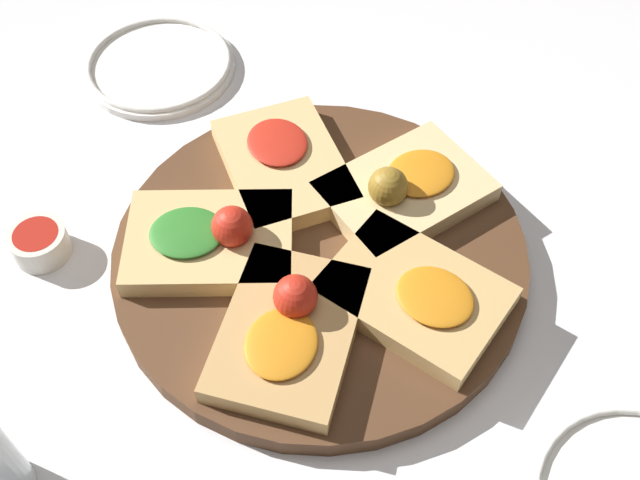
{
  "coord_description": "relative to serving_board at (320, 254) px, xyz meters",
  "views": [
    {
      "loc": [
        0.38,
        -0.28,
        0.65
      ],
      "look_at": [
        0.0,
        0.0,
        0.04
      ],
      "focal_mm": 42.0,
      "sensor_mm": 36.0,
      "label": 1
    }
  ],
  "objects": [
    {
      "name": "focaccia_slice_3",
      "position": [
        0.11,
        0.04,
        0.03
      ],
      "size": [
        0.2,
        0.17,
        0.03
      ],
      "color": "tan",
      "rests_on": "serving_board"
    },
    {
      "name": "focaccia_slice_2",
      "position": [
        0.07,
        -0.09,
        0.03
      ],
      "size": [
        0.2,
        0.21,
        0.06
      ],
      "color": "tan",
      "rests_on": "serving_board"
    },
    {
      "name": "plate_left",
      "position": [
        -0.38,
        0.01,
        -0.0
      ],
      "size": [
        0.2,
        0.2,
        0.02
      ],
      "color": "white",
      "rests_on": "ground_plane"
    },
    {
      "name": "focaccia_slice_1",
      "position": [
        -0.06,
        -0.09,
        0.03
      ],
      "size": [
        0.2,
        0.21,
        0.06
      ],
      "color": "#DBB775",
      "rests_on": "serving_board"
    },
    {
      "name": "ground_plane",
      "position": [
        0.0,
        0.0,
        -0.01
      ],
      "size": [
        3.0,
        3.0,
        0.0
      ],
      "primitive_type": "plane",
      "color": "white"
    },
    {
      "name": "focaccia_slice_0",
      "position": [
        -0.11,
        0.03,
        0.03
      ],
      "size": [
        0.2,
        0.16,
        0.03
      ],
      "color": "#DBB775",
      "rests_on": "serving_board"
    },
    {
      "name": "serving_board",
      "position": [
        0.0,
        0.0,
        0.0
      ],
      "size": [
        0.43,
        0.43,
        0.02
      ],
      "primitive_type": "cylinder",
      "color": "#51331E",
      "rests_on": "ground_plane"
    },
    {
      "name": "dipping_bowl",
      "position": [
        -0.18,
        -0.23,
        0.01
      ],
      "size": [
        0.06,
        0.06,
        0.03
      ],
      "color": "silver",
      "rests_on": "ground_plane"
    },
    {
      "name": "focaccia_slice_4",
      "position": [
        0.0,
        0.11,
        0.03
      ],
      "size": [
        0.13,
        0.17,
        0.06
      ],
      "color": "#E5C689",
      "rests_on": "serving_board"
    }
  ]
}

